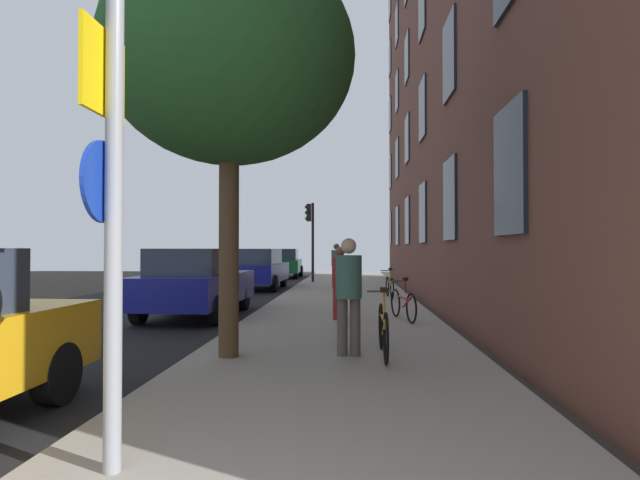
# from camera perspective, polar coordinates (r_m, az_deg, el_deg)

# --- Properties ---
(ground_plane) EXTENTS (41.80, 41.80, 0.00)m
(ground_plane) POSITION_cam_1_polar(r_m,az_deg,el_deg) (16.39, -9.70, -6.66)
(ground_plane) COLOR #332D28
(road_asphalt) EXTENTS (7.00, 38.00, 0.01)m
(road_asphalt) POSITION_cam_1_polar(r_m,az_deg,el_deg) (16.99, -16.66, -6.41)
(road_asphalt) COLOR black
(road_asphalt) RESTS_ON ground
(sidewalk) EXTENTS (4.20, 38.00, 0.12)m
(sidewalk) POSITION_cam_1_polar(r_m,az_deg,el_deg) (15.97, 2.71, -6.61)
(sidewalk) COLOR gray
(sidewalk) RESTS_ON ground
(building_facade) EXTENTS (0.56, 27.00, 16.35)m
(building_facade) POSITION_cam_1_polar(r_m,az_deg,el_deg) (16.90, 12.19, 21.89)
(building_facade) COLOR brown
(building_facade) RESTS_ON ground
(sign_post) EXTENTS (0.16, 0.60, 3.47)m
(sign_post) POSITION_cam_1_polar(r_m,az_deg,el_deg) (3.81, -22.06, 5.30)
(sign_post) COLOR gray
(sign_post) RESTS_ON sidewalk
(traffic_light) EXTENTS (0.43, 0.24, 3.62)m
(traffic_light) POSITION_cam_1_polar(r_m,az_deg,el_deg) (23.76, -1.05, 1.37)
(traffic_light) COLOR black
(traffic_light) RESTS_ON sidewalk
(tree_near) EXTENTS (3.55, 3.55, 5.72)m
(tree_near) POSITION_cam_1_polar(r_m,az_deg,el_deg) (7.84, -9.95, 19.07)
(tree_near) COLOR #4C3823
(tree_near) RESTS_ON sidewalk
(bicycle_0) EXTENTS (0.42, 1.76, 0.97)m
(bicycle_0) POSITION_cam_1_polar(r_m,az_deg,el_deg) (7.41, 6.98, -9.70)
(bicycle_0) COLOR black
(bicycle_0) RESTS_ON sidewalk
(bicycle_1) EXTENTS (0.52, 1.65, 0.91)m
(bicycle_1) POSITION_cam_1_polar(r_m,az_deg,el_deg) (11.14, 9.15, -6.91)
(bicycle_1) COLOR black
(bicycle_1) RESTS_ON sidewalk
(bicycle_2) EXTENTS (0.42, 1.65, 0.93)m
(bicycle_2) POSITION_cam_1_polar(r_m,az_deg,el_deg) (16.06, 7.69, -5.06)
(bicycle_2) COLOR black
(bicycle_2) RESTS_ON sidewalk
(pedestrian_0) EXTENTS (0.44, 0.44, 1.65)m
(pedestrian_0) POSITION_cam_1_polar(r_m,az_deg,el_deg) (7.35, 3.18, -5.35)
(pedestrian_0) COLOR #4C4742
(pedestrian_0) RESTS_ON sidewalk
(pedestrian_1) EXTENTS (0.49, 0.49, 1.55)m
(pedestrian_1) POSITION_cam_1_polar(r_m,az_deg,el_deg) (11.01, 2.23, -4.21)
(pedestrian_1) COLOR maroon
(pedestrian_1) RESTS_ON sidewalk
(pedestrian_2) EXTENTS (0.54, 0.54, 1.71)m
(pedestrian_2) POSITION_cam_1_polar(r_m,az_deg,el_deg) (19.88, 1.82, -2.51)
(pedestrian_2) COLOR olive
(pedestrian_2) RESTS_ON sidewalk
(car_1) EXTENTS (1.97, 4.33, 1.62)m
(car_1) POSITION_cam_1_polar(r_m,az_deg,el_deg) (12.73, -13.49, -4.48)
(car_1) COLOR navy
(car_1) RESTS_ON road_asphalt
(car_2) EXTENTS (1.86, 4.26, 1.62)m
(car_2) POSITION_cam_1_polar(r_m,az_deg,el_deg) (20.83, -6.69, -3.14)
(car_2) COLOR navy
(car_2) RESTS_ON road_asphalt
(car_3) EXTENTS (2.05, 4.22, 1.62)m
(car_3) POSITION_cam_1_polar(r_m,az_deg,el_deg) (29.09, -4.07, -2.53)
(car_3) COLOR #19662D
(car_3) RESTS_ON road_asphalt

